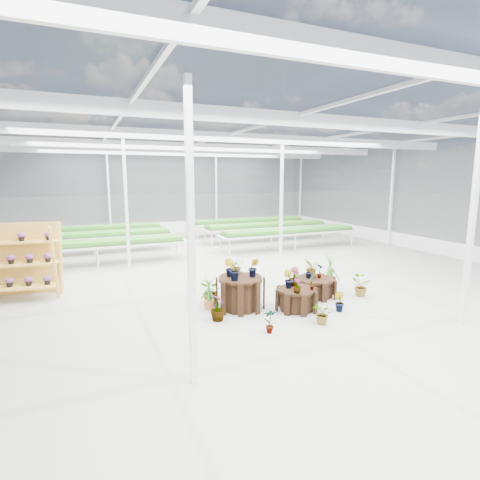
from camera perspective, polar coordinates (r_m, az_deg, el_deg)
name	(u,v)px	position (r m, az deg, el deg)	size (l,w,h in m)	color
ground_plane	(257,289)	(10.66, 2.58, -7.50)	(24.00, 24.00, 0.00)	gray
greenhouse_shell	(257,210)	(10.23, 2.67, 4.63)	(18.00, 24.00, 4.50)	white
steel_frame	(257,210)	(10.23, 2.67, 4.63)	(18.00, 24.00, 4.50)	silver
nursery_benches	(188,237)	(17.18, -7.88, 0.41)	(16.00, 7.00, 0.84)	silver
plinth_tall	(240,293)	(9.04, 0.06, -8.09)	(1.13, 1.13, 0.77)	black
plinth_mid	(297,299)	(9.11, 8.62, -8.91)	(0.98, 0.98, 0.52)	black
plinth_low	(315,287)	(10.20, 11.36, -7.05)	(1.09, 1.09, 0.49)	black
shelf_rack	(21,262)	(11.20, -30.36, -2.88)	(1.83, 0.97, 1.94)	gold
nursery_plants	(277,283)	(9.59, 5.60, -6.52)	(4.53, 3.03, 1.28)	#2F701F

